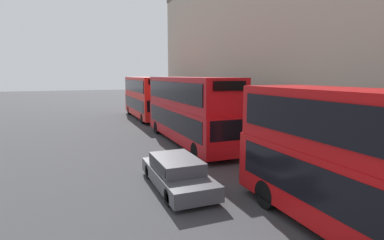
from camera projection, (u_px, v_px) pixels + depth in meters
name	position (u px, v px, depth m)	size (l,w,h in m)	color
bus_second_in_queue	(189.00, 107.00, 20.13)	(2.59, 11.35, 4.48)	#A80F14
bus_third_in_queue	(145.00, 96.00, 32.05)	(2.59, 10.65, 4.40)	red
car_hatchback	(177.00, 172.00, 12.30)	(1.87, 4.76, 1.25)	#47474C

